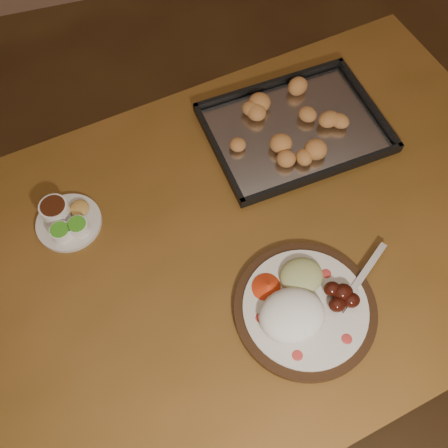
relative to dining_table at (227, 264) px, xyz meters
name	(u,v)px	position (x,y,z in m)	size (l,w,h in m)	color
ground	(255,361)	(0.07, -0.10, -0.65)	(4.00, 4.00, 0.00)	brown
dining_table	(227,264)	(0.00, 0.00, 0.00)	(1.63, 1.13, 0.75)	brown
dinner_plate	(302,307)	(0.10, -0.18, 0.12)	(0.36, 0.29, 0.07)	black
condiment_saucer	(66,220)	(-0.32, 0.16, 0.11)	(0.14, 0.14, 0.05)	beige
baking_tray	(295,127)	(0.25, 0.25, 0.11)	(0.44, 0.34, 0.04)	black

